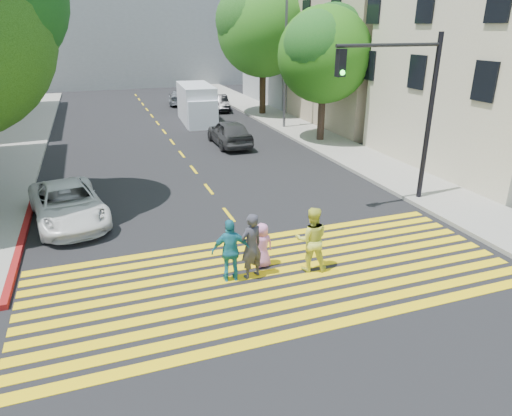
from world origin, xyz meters
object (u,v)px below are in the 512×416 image
pedestrian_extra (231,251)px  white_van (197,105)px  dark_car_near (229,133)px  traffic_signal (407,98)px  white_sedan (68,204)px  dark_car_parked (219,103)px  pedestrian_child (262,245)px  pedestrian_man (251,246)px  tree_right_near (325,50)px  silver_car (179,97)px  tree_right_far (264,25)px  pedestrian_woman (312,239)px

pedestrian_extra → white_van: 21.99m
dark_car_near → traffic_signal: traffic_signal is taller
white_sedan → dark_car_near: 12.17m
dark_car_near → dark_car_parked: bearing=-102.7°
pedestrian_child → pedestrian_man: bearing=37.7°
tree_right_near → dark_car_near: 7.07m
silver_car → white_van: white_van is taller
pedestrian_child → white_van: bearing=-103.6°
tree_right_far → traffic_signal: (-1.87, -19.61, -2.45)m
tree_right_far → pedestrian_child: size_ratio=7.27×
white_sedan → dark_car_parked: 23.00m
tree_right_far → pedestrian_woman: (-7.21, -23.17, -5.57)m
pedestrian_man → silver_car: 30.48m
pedestrian_extra → traffic_signal: size_ratio=0.28×
pedestrian_woman → white_sedan: (-6.53, 5.96, -0.28)m
pedestrian_child → tree_right_near: bearing=-128.8°
pedestrian_woman → pedestrian_child: 1.41m
pedestrian_extra → dark_car_near: pedestrian_extra is taller
pedestrian_extra → white_van: size_ratio=0.31×
traffic_signal → white_van: bearing=99.4°
pedestrian_extra → dark_car_parked: pedestrian_extra is taller
dark_car_near → silver_car: bearing=-90.2°
pedestrian_man → white_van: size_ratio=0.33×
pedestrian_woman → white_sedan: 8.84m
pedestrian_man → pedestrian_child: 0.73m
tree_right_near → silver_car: (-5.41, 16.62, -4.62)m
pedestrian_child → silver_car: size_ratio=0.32×
dark_car_parked → pedestrian_child: bearing=-95.1°
dark_car_near → tree_right_far: bearing=-122.0°
pedestrian_child → dark_car_parked: bearing=-108.3°
white_van → tree_right_near: bearing=-51.1°
dark_car_near → traffic_signal: bearing=106.8°
pedestrian_man → dark_car_near: pedestrian_man is taller
pedestrian_extra → traffic_signal: bearing=-147.7°
pedestrian_child → pedestrian_extra: (-1.06, -0.45, 0.23)m
pedestrian_child → white_sedan: 7.51m
dark_car_parked → traffic_signal: size_ratio=0.60×
white_van → pedestrian_extra: bearing=-96.9°
dark_car_near → silver_car: size_ratio=1.07×
tree_right_far → pedestrian_extra: (-9.50, -22.98, -5.62)m
tree_right_far → pedestrian_extra: size_ratio=5.41×
pedestrian_woman → pedestrian_extra: bearing=14.3°
pedestrian_woman → white_van: bearing=-75.4°
white_sedan → traffic_signal: size_ratio=0.77×
pedestrian_woman → dark_car_near: 14.82m
tree_right_near → silver_car: bearing=108.0°
pedestrian_child → dark_car_near: (3.18, 14.05, 0.09)m
pedestrian_child → dark_car_parked: pedestrian_child is taller
tree_right_far → pedestrian_child: 24.76m
silver_car → traffic_signal: 27.31m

